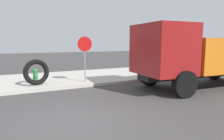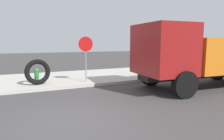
# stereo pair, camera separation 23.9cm
# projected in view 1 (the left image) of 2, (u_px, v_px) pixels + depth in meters

# --- Properties ---
(ground_plane) EXTENTS (80.00, 80.00, 0.00)m
(ground_plane) POSITION_uv_depth(u_px,v_px,m) (73.00, 122.00, 5.58)
(ground_plane) COLOR #423F3F
(sidewalk_curb) EXTENTS (36.00, 5.00, 0.15)m
(sidewalk_curb) POSITION_uv_depth(u_px,v_px,m) (44.00, 80.00, 11.38)
(sidewalk_curb) COLOR #BCB7AD
(sidewalk_curb) RESTS_ON ground
(fire_hydrant) EXTENTS (0.25, 0.56, 0.80)m
(fire_hydrant) POSITION_uv_depth(u_px,v_px,m) (35.00, 76.00, 9.84)
(fire_hydrant) COLOR #2D8438
(fire_hydrant) RESTS_ON sidewalk_curb
(loose_tire) EXTENTS (1.29, 0.62, 1.26)m
(loose_tire) POSITION_uv_depth(u_px,v_px,m) (36.00, 72.00, 9.66)
(loose_tire) COLOR black
(loose_tire) RESTS_ON sidewalk_curb
(stop_sign) EXTENTS (0.76, 0.08, 2.36)m
(stop_sign) POSITION_uv_depth(u_px,v_px,m) (85.00, 51.00, 10.26)
(stop_sign) COLOR gray
(stop_sign) RESTS_ON sidewalk_curb
(dump_truck_orange) EXTENTS (7.11, 3.06, 3.00)m
(dump_truck_orange) POSITION_uv_depth(u_px,v_px,m) (201.00, 55.00, 9.79)
(dump_truck_orange) COLOR orange
(dump_truck_orange) RESTS_ON ground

